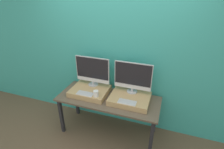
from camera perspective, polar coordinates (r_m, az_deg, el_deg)
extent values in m
plane|color=brown|center=(3.06, -3.35, -21.93)|extent=(12.00, 12.00, 0.00)
cube|color=teal|center=(2.87, 1.39, 6.40)|extent=(8.00, 0.04, 2.60)
cube|color=brown|center=(2.83, -1.23, -7.98)|extent=(1.63, 0.64, 0.03)
cube|color=#232328|center=(3.16, -16.19, -12.90)|extent=(0.05, 0.05, 0.67)
cube|color=#232328|center=(2.74, 12.70, -19.85)|extent=(0.05, 0.05, 0.67)
cube|color=#232328|center=(3.50, -11.42, -7.92)|extent=(0.05, 0.05, 0.67)
cube|color=#232328|center=(3.13, 14.05, -13.07)|extent=(0.05, 0.05, 0.67)
cube|color=tan|center=(2.94, -7.24, -5.34)|extent=(0.61, 0.48, 0.09)
cylinder|color=#B2B2B7|center=(3.02, -6.12, -3.20)|extent=(0.17, 0.17, 0.01)
cylinder|color=#B2B2B7|center=(3.01, -6.15, -2.68)|extent=(0.04, 0.04, 0.05)
cube|color=#B2B2B7|center=(2.90, -6.38, 1.57)|extent=(0.59, 0.02, 0.44)
cube|color=black|center=(2.87, -6.53, 2.00)|extent=(0.56, 0.00, 0.36)
cube|color=silver|center=(2.97, -6.31, -1.86)|extent=(0.58, 0.00, 0.06)
cube|color=silver|center=(2.79, -8.80, -6.20)|extent=(0.27, 0.12, 0.01)
cube|color=#B2B2B7|center=(2.79, -8.81, -6.07)|extent=(0.26, 0.11, 0.00)
cylinder|color=white|center=(2.69, -5.28, -6.21)|extent=(0.08, 0.08, 0.10)
cube|color=tan|center=(2.74, 5.80, -7.86)|extent=(0.61, 0.48, 0.09)
cylinder|color=#B2B2B7|center=(2.83, 6.55, -5.48)|extent=(0.17, 0.17, 0.01)
cylinder|color=#B2B2B7|center=(2.82, 6.59, -4.93)|extent=(0.04, 0.04, 0.05)
cube|color=#B2B2B7|center=(2.70, 6.86, -0.47)|extent=(0.59, 0.02, 0.44)
cube|color=black|center=(2.67, 6.82, -0.03)|extent=(0.56, 0.00, 0.36)
cube|color=silver|center=(2.78, 6.58, -4.09)|extent=(0.58, 0.00, 0.06)
cube|color=silver|center=(2.58, 4.94, -8.97)|extent=(0.27, 0.12, 0.01)
cube|color=#B2B2B7|center=(2.58, 4.94, -8.84)|extent=(0.26, 0.11, 0.00)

